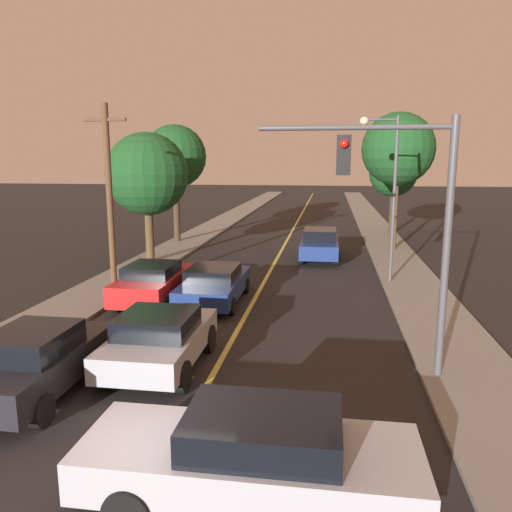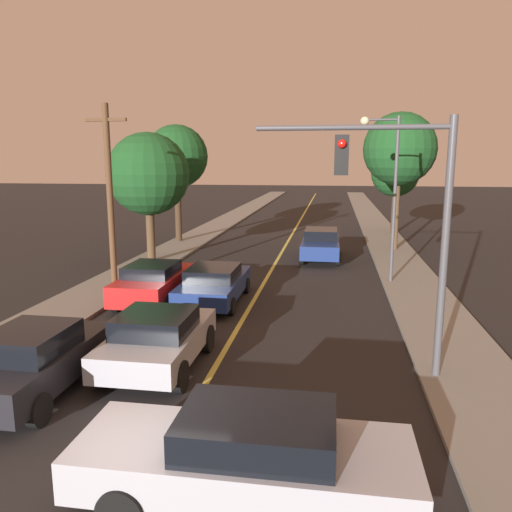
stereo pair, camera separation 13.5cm
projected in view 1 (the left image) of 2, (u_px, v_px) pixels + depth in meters
The scene contains 17 objects.
ground_plane at pixel (142, 504), 7.60m from camera, with size 200.00×200.00×0.00m, color black.
road_surface at pixel (297, 222), 42.58m from camera, with size 9.97×80.00×0.01m.
sidewalk_left at pixel (226, 220), 43.47m from camera, with size 2.50×80.00×0.12m.
sidewalk_right at pixel (372, 223), 41.67m from camera, with size 2.50×80.00×0.12m.
car_near_lane_front at pixel (160, 339), 12.43m from camera, with size 2.11×4.03×1.48m.
car_near_lane_second at pixel (214, 284), 18.28m from camera, with size 2.06×4.68×1.38m.
car_outer_lane_front at pixel (37, 361), 11.00m from camera, with size 1.89×4.20×1.57m.
car_outer_lane_second at pixel (154, 282), 18.24m from camera, with size 2.01×4.34×1.49m.
car_far_oncoming at pixel (320, 244), 26.35m from camera, with size 2.03×4.96×1.59m.
car_crossing_right at pixel (252, 456), 7.48m from camera, with size 5.11×2.00×1.51m.
traffic_signal_mast at pixel (404, 204), 11.34m from camera, with size 4.43×0.42×6.01m.
streetlamp_right at pixel (386, 177), 20.47m from camera, with size 1.58×0.36×6.80m.
utility_pole_left at pixel (109, 196), 18.93m from camera, with size 1.60×0.24×7.12m.
tree_left_near at pixel (175, 157), 30.88m from camera, with size 3.88×3.88×7.23m.
tree_left_far at pixel (147, 174), 24.64m from camera, with size 4.08×4.08×6.42m.
tree_right_near at pixel (398, 149), 27.82m from camera, with size 4.05×4.05×7.70m.
tree_right_far at pixel (393, 173), 34.50m from camera, with size 3.30×3.30×5.87m.
Camera 1 is at (2.71, -6.43, 5.15)m, focal length 35.00 mm.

